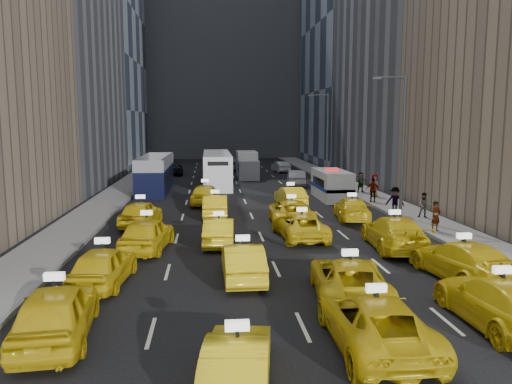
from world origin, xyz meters
TOP-DOWN VIEW (x-y plane):
  - ground at (0.00, 0.00)m, footprint 160.00×160.00m
  - sidewalk_west at (-10.50, 25.00)m, footprint 3.00×90.00m
  - sidewalk_east at (10.50, 25.00)m, footprint 3.00×90.00m
  - curb_west at (-9.05, 25.00)m, footprint 0.15×90.00m
  - curb_east at (9.05, 25.00)m, footprint 0.15×90.00m
  - building_west_far at (-20.50, 54.00)m, footprint 16.00×22.00m
  - building_backdrop at (0.00, 72.00)m, footprint 30.00×12.00m
  - streetlight_near at (9.18, 12.00)m, footprint 2.15×0.22m
  - streetlight_far at (9.18, 32.00)m, footprint 2.15×0.22m
  - taxi_0 at (-7.07, -4.23)m, footprint 2.37×4.94m
  - taxi_1 at (-2.17, -7.46)m, footprint 1.99×4.30m
  - taxi_2 at (1.70, -5.50)m, footprint 2.46×5.23m
  - taxi_3 at (5.88, -4.52)m, footprint 2.21×5.34m
  - taxi_4 at (-6.75, 0.55)m, footprint 2.17×4.54m
  - taxi_5 at (-1.48, 0.75)m, footprint 1.58×4.37m
  - taxi_6 at (2.02, -1.85)m, footprint 3.09×5.52m
  - taxi_7 at (7.03, -0.10)m, footprint 2.81×5.50m
  - taxi_8 at (-5.73, 5.61)m, footprint 2.52×4.95m
  - taxi_9 at (-2.29, 6.40)m, footprint 1.68×4.24m
  - taxi_10 at (2.07, 7.31)m, footprint 2.31×4.88m
  - taxi_11 at (6.12, 4.75)m, footprint 2.66×5.67m
  - taxi_12 at (-6.79, 11.36)m, footprint 2.41×4.72m
  - taxi_13 at (-2.38, 13.88)m, footprint 1.60×4.41m
  - taxi_14 at (2.11, 10.88)m, footprint 2.88×5.60m
  - taxi_15 at (6.17, 12.13)m, footprint 2.56×4.97m
  - taxi_16 at (-3.05, 18.74)m, footprint 2.39×4.86m
  - taxi_17 at (3.17, 17.61)m, footprint 1.93×4.45m
  - nypd_van at (7.00, 20.63)m, footprint 2.28×5.75m
  - double_decker at (-7.48, 26.58)m, footprint 3.00×10.75m
  - city_bus at (-1.97, 30.52)m, footprint 2.65×12.22m
  - box_truck at (1.47, 36.68)m, footprint 2.85×6.48m
  - misc_car_0 at (5.68, 29.37)m, footprint 2.09×4.68m
  - misc_car_1 at (-7.12, 40.76)m, footprint 2.96×5.61m
  - misc_car_2 at (1.04, 45.67)m, footprint 2.31×5.61m
  - misc_car_3 at (-1.24, 42.26)m, footprint 1.82×4.47m
  - misc_car_4 at (6.03, 42.38)m, footprint 1.96×4.25m
  - pedestrian_0 at (9.60, 7.70)m, footprint 0.71×0.58m
  - pedestrian_1 at (10.68, 11.61)m, footprint 0.87×0.68m
  - pedestrian_2 at (9.22, 12.77)m, footprint 1.26×0.92m
  - pedestrian_3 at (9.48, 17.99)m, footprint 1.15×0.82m
  - pedestrian_4 at (10.48, 20.57)m, footprint 0.94×0.62m
  - pedestrian_5 at (10.17, 23.20)m, footprint 1.63×0.63m

SIDE VIEW (x-z plane):
  - ground at x=0.00m, z-range 0.00..0.00m
  - sidewalk_west at x=-10.50m, z-range 0.00..0.15m
  - sidewalk_east at x=10.50m, z-range 0.00..0.15m
  - curb_west at x=-9.05m, z-range 0.00..0.18m
  - curb_east at x=9.05m, z-range 0.00..0.18m
  - taxi_10 at x=2.07m, z-range 0.00..1.35m
  - misc_car_4 at x=6.03m, z-range 0.00..1.35m
  - taxi_1 at x=-2.17m, z-range 0.00..1.36m
  - taxi_9 at x=-2.29m, z-range 0.00..1.37m
  - taxi_15 at x=6.17m, z-range 0.00..1.38m
  - taxi_17 at x=3.17m, z-range 0.00..1.42m
  - taxi_5 at x=-1.48m, z-range 0.00..1.43m
  - taxi_13 at x=-2.38m, z-range 0.00..1.44m
  - taxi_2 at x=1.70m, z-range 0.00..1.45m
  - taxi_6 at x=2.02m, z-range 0.00..1.46m
  - misc_car_0 at x=5.68m, z-range 0.00..1.49m
  - taxi_4 at x=-6.75m, z-range 0.00..1.50m
  - misc_car_1 at x=-7.12m, z-range 0.00..1.51m
  - taxi_14 at x=2.11m, z-range 0.00..1.51m
  - misc_car_3 at x=-1.24m, z-range 0.00..1.52m
  - taxi_7 at x=7.03m, z-range 0.00..1.53m
  - taxi_12 at x=-6.79m, z-range 0.00..1.54m
  - taxi_3 at x=5.88m, z-range 0.00..1.54m
  - taxi_16 at x=-3.05m, z-range 0.00..1.60m
  - taxi_11 at x=6.12m, z-range 0.00..1.60m
  - taxi_8 at x=-5.73m, z-range 0.00..1.62m
  - misc_car_2 at x=1.04m, z-range 0.00..1.62m
  - taxi_0 at x=-7.07m, z-range 0.00..1.63m
  - pedestrian_1 at x=10.68m, z-range 0.15..1.72m
  - pedestrian_0 at x=9.60m, z-range 0.15..1.81m
  - pedestrian_5 at x=10.17m, z-range 0.15..1.87m
  - pedestrian_3 at x=9.48m, z-range 0.15..1.93m
  - pedestrian_4 at x=10.48m, z-range 0.15..1.95m
  - pedestrian_2 at x=9.22m, z-range 0.15..1.95m
  - nypd_van at x=7.00m, z-range -0.12..2.34m
  - box_truck at x=1.47m, z-range -0.03..2.84m
  - double_decker at x=-7.48m, z-range -0.02..3.08m
  - city_bus at x=-1.97m, z-range -0.01..3.14m
  - streetlight_near at x=9.18m, z-range 0.42..9.42m
  - streetlight_far at x=9.18m, z-range 0.42..9.42m
  - building_backdrop at x=0.00m, z-range 0.00..40.00m
  - building_west_far at x=-20.50m, z-range 0.00..42.00m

